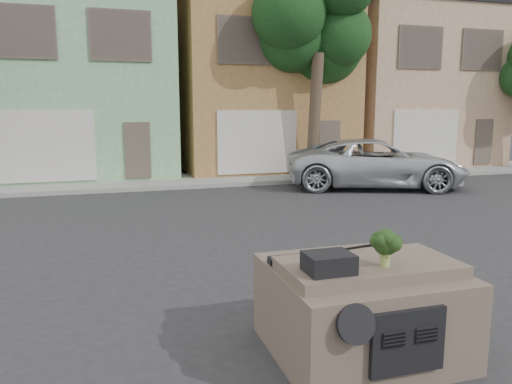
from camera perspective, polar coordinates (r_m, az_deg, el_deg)
name	(u,v)px	position (r m, az deg, el deg)	size (l,w,h in m)	color
ground_plane	(274,270)	(8.70, 2.07, -8.95)	(120.00, 120.00, 0.00)	#303033
sidewalk	(181,181)	(18.68, -8.53, 1.27)	(40.00, 3.00, 0.15)	gray
townhouse_mint	(80,83)	(22.32, -19.48, 11.72)	(7.20, 8.20, 7.55)	#8AC18A
townhouse_tan	(253,85)	(23.30, -0.30, 12.15)	(7.20, 8.20, 7.55)	#A47944
townhouse_beige	(397,87)	(26.45, 15.79, 11.50)	(7.20, 8.20, 7.55)	tan
silver_pickup	(375,187)	(17.91, 13.43, 0.51)	(2.81, 6.09, 1.69)	silver
tree_near	(315,67)	(19.26, 6.81, 14.01)	(4.40, 4.00, 8.50)	#184019
car_dashboard	(361,305)	(5.93, 11.86, -12.51)	(2.00, 1.80, 1.12)	brown
instrument_hump	(329,263)	(5.16, 8.31, -8.01)	(0.48, 0.38, 0.20)	black
wiper_arm	(368,246)	(6.19, 12.63, -6.00)	(0.70, 0.03, 0.02)	black
broccoli	(386,247)	(5.45, 14.60, -6.15)	(0.33, 0.33, 0.41)	black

